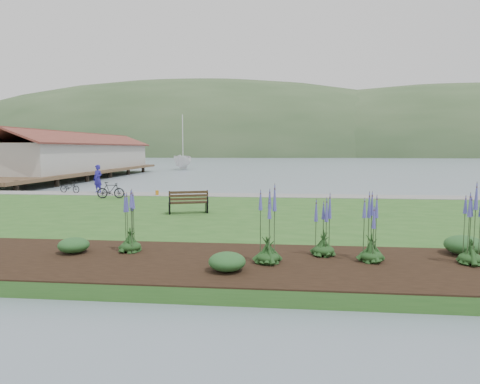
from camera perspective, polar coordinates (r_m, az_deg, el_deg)
The scene contains 20 objects.
ground at distance 21.84m, azimuth -5.51°, elevation -3.42°, with size 600.00×600.00×0.00m, color slate.
lawn at distance 19.88m, azimuth -6.67°, elevation -3.77°, with size 34.00×20.00×0.40m, color #2A591F.
shoreline_path at distance 28.52m, azimuth -2.75°, elevation -0.39°, with size 34.00×2.20×0.03m, color gray.
garden_bed at distance 11.80m, azimuth -0.69°, elevation -9.31°, with size 24.00×4.40×0.04m, color black.
far_hillside at distance 191.79m, azimuth 10.75°, elevation 4.69°, with size 580.00×80.00×38.00m, color #35502D, non-canonical shape.
pier_pavilion at distance 54.39m, azimuth -20.62°, elevation 4.55°, with size 8.00×36.00×5.40m.
park_bench at distance 20.56m, azimuth -6.90°, elevation -1.29°, with size 1.99×1.30×1.15m.
person at distance 31.51m, azimuth -18.44°, elevation 1.99°, with size 0.84×0.58×2.31m, color #282097.
bicycle_a at distance 32.14m, azimuth -21.74°, elevation 0.61°, with size 1.56×0.54×0.81m, color black.
bicycle_b at distance 27.79m, azimuth -16.86°, elevation 0.23°, with size 1.69×0.49×1.02m, color black.
sailboat at distance 71.79m, azimuth -7.59°, elevation 2.99°, with size 10.94×11.14×28.84m, color silver.
pannier at distance 28.95m, azimuth -11.00°, elevation -0.11°, with size 0.19×0.30×0.32m, color #BA7215.
echium_0 at distance 11.44m, azimuth 3.74°, elevation -4.81°, with size 0.62×0.62×2.32m.
echium_1 at distance 12.49m, azimuth 11.13°, elevation -4.94°, with size 0.62×0.62×1.89m.
echium_2 at distance 12.14m, azimuth 17.14°, elevation -5.02°, with size 0.62×0.62×1.96m.
echium_3 at distance 12.86m, azimuth 28.56°, elevation -4.02°, with size 0.62×0.62×2.36m.
echium_4 at distance 13.09m, azimuth -14.47°, elevation -3.65°, with size 0.62×0.62×2.21m.
shrub_0 at distance 13.60m, azimuth -21.30°, elevation -6.62°, with size 0.90×0.90×0.45m, color #1E4C21.
shrub_1 at distance 10.86m, azimuth -1.74°, elevation -9.27°, with size 0.94×0.94×0.47m, color #1E4C21.
shrub_2 at distance 14.05m, azimuth 27.73°, elevation -6.29°, with size 1.11×1.11×0.55m, color #1E4C21.
Camera 1 is at (4.34, -21.11, 3.50)m, focal length 32.00 mm.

